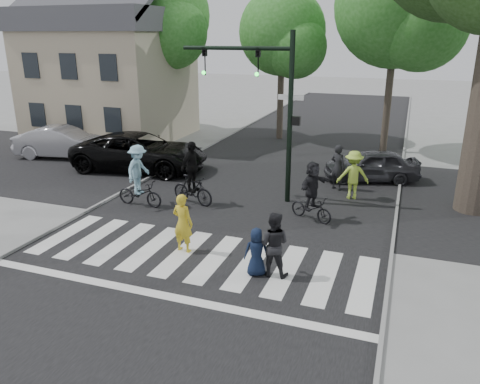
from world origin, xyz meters
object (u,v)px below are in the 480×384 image
at_px(pedestrian_woman, 183,223).
at_px(traffic_signal, 267,93).
at_px(pedestrian_child, 256,252).
at_px(cyclist_right, 312,194).
at_px(cyclist_left, 139,180).
at_px(cyclist_mid, 192,179).
at_px(pedestrian_adult, 273,244).
at_px(car_silver, 63,142).
at_px(car_suv, 140,152).
at_px(car_grey, 371,165).

bearing_deg(pedestrian_woman, traffic_signal, -92.19).
xyz_separation_m(pedestrian_child, cyclist_right, (0.56, 4.18, 0.25)).
height_order(cyclist_left, cyclist_mid, cyclist_mid).
relative_size(pedestrian_adult, car_silver, 0.36).
distance_m(pedestrian_woman, cyclist_mid, 3.91).
bearing_deg(cyclist_left, cyclist_right, 6.89).
relative_size(cyclist_left, car_silver, 0.48).
height_order(pedestrian_child, car_suv, car_suv).
distance_m(pedestrian_child, car_suv, 10.94).
height_order(pedestrian_child, car_silver, car_silver).
height_order(car_suv, car_grey, car_suv).
distance_m(cyclist_mid, car_grey, 7.75).
distance_m(pedestrian_adult, car_suv, 11.13).
relative_size(cyclist_right, car_grey, 0.51).
xyz_separation_m(pedestrian_adult, car_silver, (-13.13, 8.07, -0.08)).
relative_size(traffic_signal, cyclist_right, 3.00).
relative_size(pedestrian_adult, cyclist_right, 0.85).
bearing_deg(pedestrian_adult, car_grey, -103.00).
xyz_separation_m(car_suv, car_silver, (-4.80, 0.69, -0.07)).
relative_size(traffic_signal, car_grey, 1.55).
distance_m(pedestrian_woman, car_suv, 8.87).
xyz_separation_m(pedestrian_woman, cyclist_mid, (-1.43, 3.64, 0.09)).
relative_size(cyclist_mid, car_grey, 0.59).
bearing_deg(cyclist_left, car_suv, 120.95).
relative_size(pedestrian_adult, car_suv, 0.28).
relative_size(car_suv, car_grey, 1.55).
height_order(pedestrian_child, pedestrian_adult, pedestrian_adult).
xyz_separation_m(traffic_signal, pedestrian_child, (1.48, -5.67, -3.26)).
height_order(pedestrian_adult, cyclist_right, cyclist_right).
bearing_deg(car_suv, car_grey, -85.14).
distance_m(traffic_signal, cyclist_mid, 4.01).
bearing_deg(pedestrian_woman, pedestrian_adult, 177.91).
bearing_deg(cyclist_left, car_silver, 146.64).
height_order(pedestrian_woman, car_suv, pedestrian_woman).
bearing_deg(cyclist_mid, cyclist_left, -154.28).
xyz_separation_m(traffic_signal, pedestrian_woman, (-0.89, -5.05, -3.05)).
distance_m(pedestrian_child, pedestrian_adult, 0.47).
bearing_deg(cyclist_right, car_grey, 74.46).
bearing_deg(car_silver, car_grey, -97.40).
bearing_deg(pedestrian_child, pedestrian_adult, 176.02).
bearing_deg(pedestrian_woman, cyclist_right, -121.66).
height_order(pedestrian_woman, cyclist_right, cyclist_right).
distance_m(cyclist_right, car_silver, 13.89).
bearing_deg(cyclist_right, pedestrian_woman, -129.43).
xyz_separation_m(pedestrian_woman, pedestrian_adult, (2.76, -0.48, -0.00)).
relative_size(traffic_signal, pedestrian_adult, 3.52).
height_order(pedestrian_woman, cyclist_left, cyclist_left).
distance_m(cyclist_mid, car_silver, 9.77).
xyz_separation_m(cyclist_mid, car_silver, (-8.93, 3.95, -0.18)).
relative_size(pedestrian_child, pedestrian_adult, 0.75).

